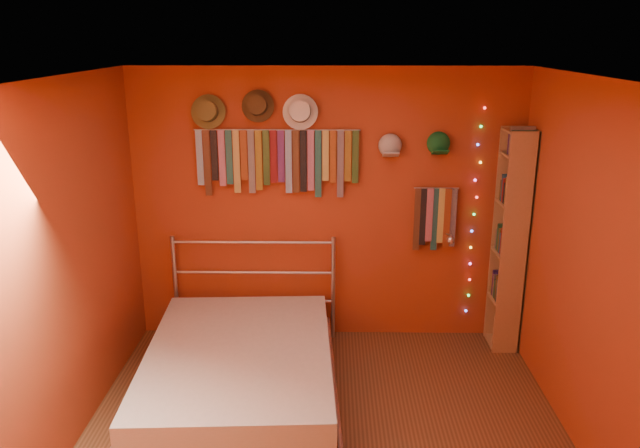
# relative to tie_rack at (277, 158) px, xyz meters

# --- Properties ---
(ground) EXTENTS (3.50, 3.50, 0.00)m
(ground) POSITION_rel_tie_rack_xyz_m (0.43, -1.69, -1.71)
(ground) COLOR brown
(ground) RESTS_ON ground
(back_wall) EXTENTS (3.50, 0.02, 2.50)m
(back_wall) POSITION_rel_tie_rack_xyz_m (0.43, 0.06, -0.46)
(back_wall) COLOR maroon
(back_wall) RESTS_ON ground
(right_wall) EXTENTS (0.02, 3.50, 2.50)m
(right_wall) POSITION_rel_tie_rack_xyz_m (2.18, -1.69, -0.46)
(right_wall) COLOR maroon
(right_wall) RESTS_ON ground
(left_wall) EXTENTS (0.02, 3.50, 2.50)m
(left_wall) POSITION_rel_tie_rack_xyz_m (-1.32, -1.69, -0.46)
(left_wall) COLOR maroon
(left_wall) RESTS_ON ground
(ceiling) EXTENTS (3.50, 3.50, 0.02)m
(ceiling) POSITION_rel_tie_rack_xyz_m (0.43, -1.69, 0.79)
(ceiling) COLOR white
(ceiling) RESTS_ON back_wall
(tie_rack) EXTENTS (1.45, 0.03, 0.60)m
(tie_rack) POSITION_rel_tie_rack_xyz_m (0.00, 0.00, 0.00)
(tie_rack) COLOR silver
(tie_rack) RESTS_ON back_wall
(small_tie_rack) EXTENTS (0.40, 0.03, 0.59)m
(small_tie_rack) POSITION_rel_tie_rack_xyz_m (1.41, 0.00, -0.53)
(small_tie_rack) COLOR silver
(small_tie_rack) RESTS_ON back_wall
(fedora_olive) EXTENTS (0.30, 0.16, 0.29)m
(fedora_olive) POSITION_rel_tie_rack_xyz_m (-0.59, -0.03, 0.41)
(fedora_olive) COLOR olive
(fedora_olive) RESTS_ON back_wall
(fedora_brown) EXTENTS (0.28, 0.15, 0.28)m
(fedora_brown) POSITION_rel_tie_rack_xyz_m (-0.16, -0.03, 0.46)
(fedora_brown) COLOR #4B351A
(fedora_brown) RESTS_ON back_wall
(fedora_white) EXTENTS (0.31, 0.17, 0.30)m
(fedora_white) POSITION_rel_tie_rack_xyz_m (0.21, -0.03, 0.41)
(fedora_white) COLOR white
(fedora_white) RESTS_ON back_wall
(cap_white) EXTENTS (0.19, 0.24, 0.19)m
(cap_white) POSITION_rel_tie_rack_xyz_m (0.99, 0.01, 0.11)
(cap_white) COLOR beige
(cap_white) RESTS_ON back_wall
(cap_green) EXTENTS (0.19, 0.24, 0.19)m
(cap_green) POSITION_rel_tie_rack_xyz_m (1.41, 0.01, 0.13)
(cap_green) COLOR #186D2C
(cap_green) RESTS_ON back_wall
(fairy_lights) EXTENTS (0.06, 0.02, 1.92)m
(fairy_lights) POSITION_rel_tie_rack_xyz_m (1.77, 0.02, -0.51)
(fairy_lights) COLOR #FF3333
(fairy_lights) RESTS_ON back_wall
(reading_lamp) EXTENTS (0.07, 0.30, 0.09)m
(reading_lamp) POSITION_rel_tie_rack_xyz_m (1.52, -0.17, -0.68)
(reading_lamp) COLOR silver
(reading_lamp) RESTS_ON back_wall
(bookshelf) EXTENTS (0.25, 0.34, 2.00)m
(bookshelf) POSITION_rel_tie_rack_xyz_m (2.09, -0.16, -0.70)
(bookshelf) COLOR #A57B4A
(bookshelf) RESTS_ON ground
(bed) EXTENTS (1.60, 2.10, 1.00)m
(bed) POSITION_rel_tie_rack_xyz_m (-0.24, -1.08, -1.48)
(bed) COLOR silver
(bed) RESTS_ON ground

